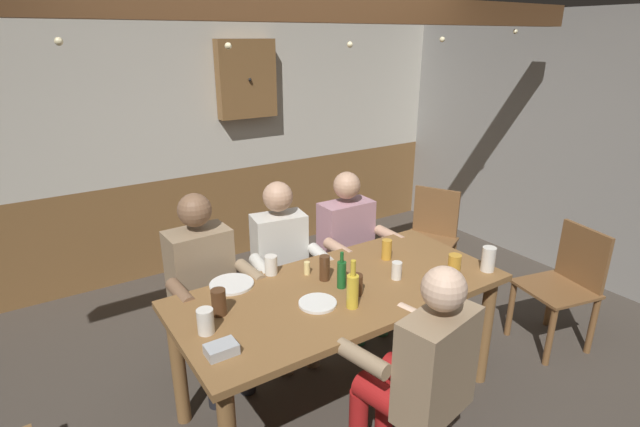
# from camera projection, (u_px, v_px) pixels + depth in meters

# --- Properties ---
(ground_plane) EXTENTS (6.69, 6.69, 0.00)m
(ground_plane) POSITION_uv_depth(u_px,v_px,m) (346.00, 405.00, 2.97)
(ground_plane) COLOR #423A33
(back_wall_upper) EXTENTS (5.57, 0.12, 1.45)m
(back_wall_upper) POSITION_uv_depth(u_px,v_px,m) (188.00, 95.00, 4.33)
(back_wall_upper) COLOR beige
(back_wall_wainscot) EXTENTS (5.57, 0.12, 0.90)m
(back_wall_wainscot) POSITION_uv_depth(u_px,v_px,m) (199.00, 218.00, 4.73)
(back_wall_wainscot) COLOR brown
(back_wall_wainscot) RESTS_ON ground_plane
(side_wall_concrete) EXTENTS (0.12, 4.77, 2.36)m
(side_wall_concrete) POSITION_uv_depth(u_px,v_px,m) (625.00, 157.00, 4.03)
(side_wall_concrete) COLOR gray
(side_wall_concrete) RESTS_ON ground_plane
(ceiling_beam) EXTENTS (5.02, 0.14, 0.16)m
(ceiling_beam) POSITION_uv_depth(u_px,v_px,m) (288.00, 7.00, 2.67)
(ceiling_beam) COLOR brown
(dining_table) EXTENTS (1.90, 0.87, 0.78)m
(dining_table) POSITION_uv_depth(u_px,v_px,m) (341.00, 304.00, 2.79)
(dining_table) COLOR brown
(dining_table) RESTS_ON ground_plane
(person_0) EXTENTS (0.53, 0.55, 1.24)m
(person_0) POSITION_uv_depth(u_px,v_px,m) (205.00, 282.00, 3.02)
(person_0) COLOR #997F60
(person_0) RESTS_ON ground_plane
(person_1) EXTENTS (0.53, 0.55, 1.22)m
(person_1) POSITION_uv_depth(u_px,v_px,m) (284.00, 263.00, 3.31)
(person_1) COLOR silver
(person_1) RESTS_ON ground_plane
(person_2) EXTENTS (0.54, 0.50, 1.20)m
(person_2) POSITION_uv_depth(u_px,v_px,m) (351.00, 245.00, 3.61)
(person_2) COLOR #B78493
(person_2) RESTS_ON ground_plane
(person_3) EXTENTS (0.59, 0.57, 1.21)m
(person_3) POSITION_uv_depth(u_px,v_px,m) (421.00, 368.00, 2.27)
(person_3) COLOR #997F60
(person_3) RESTS_ON ground_plane
(chair_empty_near_right) EXTENTS (0.53, 0.53, 0.88)m
(chair_empty_near_right) POSITION_uv_depth(u_px,v_px,m) (565.00, 283.00, 3.44)
(chair_empty_near_right) COLOR brown
(chair_empty_near_right) RESTS_ON ground_plane
(chair_empty_near_left) EXTENTS (0.59, 0.59, 0.88)m
(chair_empty_near_left) POSITION_uv_depth(u_px,v_px,m) (430.00, 236.00, 4.24)
(chair_empty_near_left) COLOR brown
(chair_empty_near_left) RESTS_ON ground_plane
(table_candle) EXTENTS (0.04, 0.04, 0.08)m
(table_candle) POSITION_uv_depth(u_px,v_px,m) (307.00, 268.00, 2.90)
(table_candle) COLOR #F9E08C
(table_candle) RESTS_ON dining_table
(condiment_caddy) EXTENTS (0.14, 0.10, 0.05)m
(condiment_caddy) POSITION_uv_depth(u_px,v_px,m) (221.00, 349.00, 2.17)
(condiment_caddy) COLOR #B2B7BC
(condiment_caddy) RESTS_ON dining_table
(plate_0) EXTENTS (0.25, 0.25, 0.01)m
(plate_0) POSITION_uv_depth(u_px,v_px,m) (232.00, 284.00, 2.78)
(plate_0) COLOR white
(plate_0) RESTS_ON dining_table
(plate_1) EXTENTS (0.20, 0.20, 0.01)m
(plate_1) POSITION_uv_depth(u_px,v_px,m) (318.00, 303.00, 2.58)
(plate_1) COLOR white
(plate_1) RESTS_ON dining_table
(bottle_0) EXTENTS (0.05, 0.05, 0.22)m
(bottle_0) POSITION_uv_depth(u_px,v_px,m) (342.00, 274.00, 2.73)
(bottle_0) COLOR #195923
(bottle_0) RESTS_ON dining_table
(bottle_1) EXTENTS (0.06, 0.06, 0.27)m
(bottle_1) POSITION_uv_depth(u_px,v_px,m) (353.00, 290.00, 2.52)
(bottle_1) COLOR gold
(bottle_1) RESTS_ON dining_table
(pint_glass_0) EXTENTS (0.08, 0.08, 0.15)m
(pint_glass_0) POSITION_uv_depth(u_px,v_px,m) (488.00, 259.00, 2.93)
(pint_glass_0) COLOR white
(pint_glass_0) RESTS_ON dining_table
(pint_glass_1) EXTENTS (0.08, 0.08, 0.12)m
(pint_glass_1) POSITION_uv_depth(u_px,v_px,m) (271.00, 265.00, 2.90)
(pint_glass_1) COLOR white
(pint_glass_1) RESTS_ON dining_table
(pint_glass_2) EXTENTS (0.08, 0.08, 0.14)m
(pint_glass_2) POSITION_uv_depth(u_px,v_px,m) (454.00, 266.00, 2.86)
(pint_glass_2) COLOR gold
(pint_glass_2) RESTS_ON dining_table
(pint_glass_3) EXTENTS (0.06, 0.06, 0.13)m
(pint_glass_3) POSITION_uv_depth(u_px,v_px,m) (387.00, 249.00, 3.09)
(pint_glass_3) COLOR gold
(pint_glass_3) RESTS_ON dining_table
(pint_glass_4) EXTENTS (0.06, 0.06, 0.11)m
(pint_glass_4) POSITION_uv_depth(u_px,v_px,m) (397.00, 270.00, 2.84)
(pint_glass_4) COLOR white
(pint_glass_4) RESTS_ON dining_table
(pint_glass_5) EXTENTS (0.08, 0.08, 0.13)m
(pint_glass_5) POSITION_uv_depth(u_px,v_px,m) (206.00, 321.00, 2.32)
(pint_glass_5) COLOR white
(pint_glass_5) RESTS_ON dining_table
(pint_glass_6) EXTENTS (0.08, 0.08, 0.12)m
(pint_glass_6) POSITION_uv_depth(u_px,v_px,m) (356.00, 285.00, 2.67)
(pint_glass_6) COLOR #4C2D19
(pint_glass_6) RESTS_ON dining_table
(pint_glass_7) EXTENTS (0.08, 0.08, 0.14)m
(pint_glass_7) POSITION_uv_depth(u_px,v_px,m) (219.00, 302.00, 2.47)
(pint_glass_7) COLOR #4C2D19
(pint_glass_7) RESTS_ON dining_table
(pint_glass_8) EXTENTS (0.06, 0.06, 0.15)m
(pint_glass_8) POSITION_uv_depth(u_px,v_px,m) (325.00, 268.00, 2.82)
(pint_glass_8) COLOR #4C2D19
(pint_glass_8) RESTS_ON dining_table
(wall_dart_cabinet) EXTENTS (0.56, 0.15, 0.70)m
(wall_dart_cabinet) POSITION_uv_depth(u_px,v_px,m) (246.00, 79.00, 4.45)
(wall_dart_cabinet) COLOR brown
(string_lights) EXTENTS (3.94, 0.04, 0.12)m
(string_lights) POSITION_uv_depth(u_px,v_px,m) (293.00, 38.00, 2.69)
(string_lights) COLOR #F9EAB2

